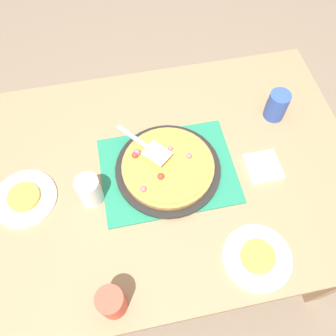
{
  "coord_description": "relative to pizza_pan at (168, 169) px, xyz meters",
  "views": [
    {
      "loc": [
        -0.12,
        -0.6,
        1.86
      ],
      "look_at": [
        0.0,
        0.0,
        0.77
      ],
      "focal_mm": 37.23,
      "sensor_mm": 36.0,
      "label": 1
    }
  ],
  "objects": [
    {
      "name": "pizza_pan",
      "position": [
        0.0,
        0.0,
        0.0
      ],
      "size": [
        0.38,
        0.38,
        0.01
      ],
      "primitive_type": "cylinder",
      "color": "black",
      "rests_on": "placemat"
    },
    {
      "name": "served_slice_right",
      "position": [
        -0.51,
        -0.01,
        0.01
      ],
      "size": [
        0.11,
        0.11,
        0.02
      ],
      "primitive_type": "cylinder",
      "color": "gold",
      "rests_on": "plate_far_right"
    },
    {
      "name": "cup_near",
      "position": [
        -0.28,
        -0.05,
        0.05
      ],
      "size": [
        0.08,
        0.08,
        0.12
      ],
      "primitive_type": "cylinder",
      "color": "white",
      "rests_on": "dining_table"
    },
    {
      "name": "plate_near_left",
      "position": [
        0.21,
        -0.37,
        -0.01
      ],
      "size": [
        0.22,
        0.22,
        0.01
      ],
      "primitive_type": "cylinder",
      "color": "white",
      "rests_on": "dining_table"
    },
    {
      "name": "napkin_stack",
      "position": [
        0.34,
        -0.06,
        -0.01
      ],
      "size": [
        0.12,
        0.12,
        0.02
      ],
      "primitive_type": "cube",
      "color": "white",
      "rests_on": "dining_table"
    },
    {
      "name": "ground_plane",
      "position": [
        0.0,
        0.0,
        -0.76
      ],
      "size": [
        8.0,
        8.0,
        0.0
      ],
      "primitive_type": "plane",
      "color": "#84705B"
    },
    {
      "name": "served_slice_left",
      "position": [
        0.21,
        -0.37,
        0.01
      ],
      "size": [
        0.11,
        0.11,
        0.02
      ],
      "primitive_type": "cylinder",
      "color": "gold",
      "rests_on": "plate_near_left"
    },
    {
      "name": "plate_far_right",
      "position": [
        -0.51,
        -0.01,
        -0.01
      ],
      "size": [
        0.22,
        0.22,
        0.01
      ],
      "primitive_type": "cylinder",
      "color": "white",
      "rests_on": "dining_table"
    },
    {
      "name": "dining_table",
      "position": [
        0.0,
        0.0,
        -0.12
      ],
      "size": [
        1.4,
        1.0,
        0.75
      ],
      "color": "#9E7A56",
      "rests_on": "ground_plane"
    },
    {
      "name": "pizza",
      "position": [
        -0.0,
        0.0,
        0.02
      ],
      "size": [
        0.33,
        0.33,
        0.05
      ],
      "color": "#B78442",
      "rests_on": "pizza_pan"
    },
    {
      "name": "pizza_server",
      "position": [
        -0.06,
        0.07,
        0.06
      ],
      "size": [
        0.18,
        0.2,
        0.01
      ],
      "color": "silver",
      "rests_on": "pizza"
    },
    {
      "name": "placemat",
      "position": [
        0.0,
        0.0,
        -0.01
      ],
      "size": [
        0.48,
        0.36,
        0.01
      ],
      "primitive_type": "cube",
      "color": "#237F5B",
      "rests_on": "dining_table"
    },
    {
      "name": "cup_corner",
      "position": [
        -0.25,
        -0.42,
        0.05
      ],
      "size": [
        0.08,
        0.08,
        0.12
      ],
      "primitive_type": "cylinder",
      "color": "#E04C38",
      "rests_on": "dining_table"
    },
    {
      "name": "cup_far",
      "position": [
        0.46,
        0.16,
        0.05
      ],
      "size": [
        0.08,
        0.08,
        0.12
      ],
      "primitive_type": "cylinder",
      "color": "#3351AD",
      "rests_on": "dining_table"
    }
  ]
}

